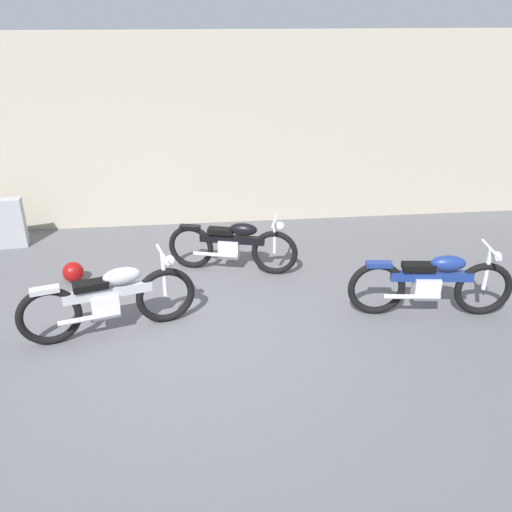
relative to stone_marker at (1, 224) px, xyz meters
name	(u,v)px	position (x,y,z in m)	size (l,w,h in m)	color
ground_plane	(191,330)	(3.00, -2.85, -0.41)	(40.00, 40.00, 0.00)	#56565B
building_wall	(185,132)	(3.00, 0.86, 1.21)	(18.00, 0.30, 3.24)	#B2A893
stone_marker	(1,224)	(0.00, 0.00, 0.00)	(0.71, 0.20, 0.81)	#9E9EA3
helmet	(73,272)	(1.34, -1.37, -0.26)	(0.29, 0.29, 0.29)	maroon
motorcycle_black	(233,245)	(3.64, -1.28, 0.01)	(1.88, 0.74, 0.86)	black
motorcycle_blue	(432,283)	(6.02, -2.80, 0.04)	(2.06, 0.57, 0.92)	black
motorcycle_silver	(110,299)	(2.07, -2.78, 0.04)	(2.03, 0.77, 0.93)	black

